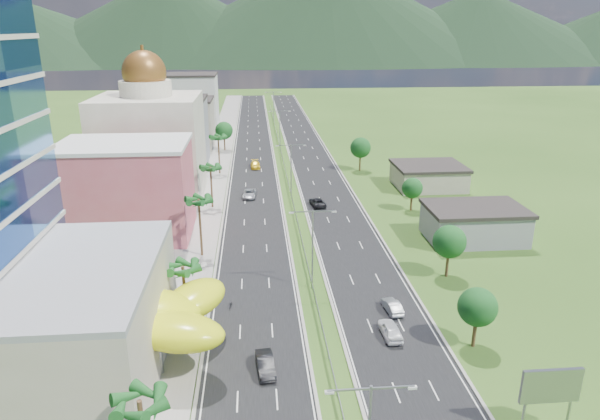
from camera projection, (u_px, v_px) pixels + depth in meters
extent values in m
plane|color=#2D5119|center=(321.00, 328.00, 61.55)|extent=(500.00, 500.00, 0.00)
cube|color=black|center=(254.00, 154.00, 145.72)|extent=(11.00, 260.00, 0.04)
cube|color=black|center=(308.00, 153.00, 146.93)|extent=(11.00, 260.00, 0.04)
cube|color=gray|center=(218.00, 154.00, 144.94)|extent=(7.00, 260.00, 0.12)
cube|color=gray|center=(285.00, 167.00, 129.18)|extent=(0.08, 216.00, 0.28)
cube|color=gray|center=(271.00, 108.00, 225.35)|extent=(0.10, 0.12, 0.70)
cube|color=gray|center=(349.00, 390.00, 34.37)|extent=(2.88, 0.12, 0.12)
cube|color=gray|center=(393.00, 387.00, 34.60)|extent=(2.88, 0.12, 0.12)
cube|color=silver|center=(329.00, 392.00, 34.30)|extent=(0.60, 0.25, 0.18)
cube|color=silver|center=(412.00, 388.00, 34.74)|extent=(0.60, 0.25, 0.18)
cylinder|color=gray|center=(312.00, 250.00, 69.18)|extent=(0.20, 0.20, 11.00)
cube|color=gray|center=(301.00, 212.00, 67.34)|extent=(2.88, 0.12, 0.12)
cube|color=gray|center=(324.00, 211.00, 67.57)|extent=(2.88, 0.12, 0.12)
cube|color=silver|center=(291.00, 213.00, 67.27)|extent=(0.60, 0.25, 0.18)
cube|color=silver|center=(334.00, 212.00, 67.71)|extent=(0.60, 0.25, 0.18)
cylinder|color=gray|center=(291.00, 171.00, 106.86)|extent=(0.20, 0.20, 11.00)
cube|color=gray|center=(284.00, 145.00, 105.02)|extent=(2.88, 0.12, 0.12)
cube|color=gray|center=(298.00, 145.00, 105.25)|extent=(2.88, 0.12, 0.12)
cube|color=silver|center=(277.00, 146.00, 104.95)|extent=(0.60, 0.25, 0.18)
cube|color=silver|center=(305.00, 145.00, 105.39)|extent=(0.60, 0.25, 0.18)
cylinder|color=gray|center=(280.00, 130.00, 149.25)|extent=(0.20, 0.20, 11.00)
cube|color=gray|center=(274.00, 111.00, 147.41)|extent=(2.88, 0.12, 0.12)
cube|color=gray|center=(285.00, 111.00, 147.64)|extent=(2.88, 0.12, 0.12)
cube|color=silver|center=(270.00, 111.00, 147.34)|extent=(0.60, 0.25, 0.18)
cube|color=silver|center=(289.00, 111.00, 147.78)|extent=(0.60, 0.25, 0.18)
cylinder|color=gray|center=(274.00, 107.00, 191.64)|extent=(0.20, 0.20, 11.00)
cube|color=gray|center=(269.00, 92.00, 189.80)|extent=(2.88, 0.12, 0.12)
cube|color=gray|center=(277.00, 92.00, 190.03)|extent=(2.88, 0.12, 0.12)
cube|color=silver|center=(266.00, 92.00, 189.73)|extent=(0.60, 0.25, 0.18)
cube|color=silver|center=(281.00, 92.00, 190.17)|extent=(0.60, 0.25, 0.18)
cube|color=#A29A85|center=(1.00, 327.00, 51.53)|extent=(30.00, 24.00, 11.00)
cylinder|color=gray|center=(101.00, 332.00, 57.08)|extent=(0.50, 0.50, 4.00)
cylinder|color=gray|center=(160.00, 356.00, 52.93)|extent=(0.50, 0.50, 4.00)
cylinder|color=gray|center=(111.00, 377.00, 49.79)|extent=(0.50, 0.50, 4.00)
cylinder|color=gray|center=(186.00, 328.00, 57.81)|extent=(0.50, 0.50, 4.00)
cube|color=#C24F5D|center=(127.00, 191.00, 86.99)|extent=(20.00, 15.00, 15.00)
cube|color=#BCB49C|center=(151.00, 146.00, 107.85)|extent=(20.00, 20.00, 20.00)
cylinder|color=#BCB49C|center=(146.00, 88.00, 104.10)|extent=(10.00, 10.00, 3.00)
sphere|color=brown|center=(144.00, 72.00, 103.12)|extent=(8.40, 8.40, 8.40)
cube|color=gray|center=(174.00, 133.00, 132.13)|extent=(16.00, 15.00, 16.00)
cube|color=#A29A85|center=(185.00, 124.00, 153.34)|extent=(16.00, 15.00, 13.00)
cube|color=silver|center=(193.00, 104.00, 174.19)|extent=(16.00, 15.00, 18.00)
cylinder|color=gray|center=(523.00, 417.00, 45.28)|extent=(0.24, 0.24, 3.20)
cylinder|color=gray|center=(568.00, 414.00, 45.61)|extent=(0.24, 0.24, 3.20)
cube|color=#D85919|center=(551.00, 386.00, 44.47)|extent=(5.20, 0.35, 3.20)
cube|color=gray|center=(474.00, 225.00, 86.55)|extent=(15.00, 10.00, 5.00)
cube|color=#A29A85|center=(428.00, 177.00, 115.07)|extent=(14.00, 12.00, 4.40)
cylinder|color=#47301C|center=(185.00, 296.00, 60.96)|extent=(0.36, 0.36, 7.50)
cylinder|color=#47301C|center=(200.00, 228.00, 79.56)|extent=(0.36, 0.36, 9.00)
cylinder|color=#47301C|center=(212.00, 187.00, 101.39)|extent=(0.36, 0.36, 8.00)
cylinder|color=#47301C|center=(219.00, 155.00, 124.81)|extent=(0.36, 0.36, 8.80)
cylinder|color=#47301C|center=(225.00, 142.00, 149.00)|extent=(0.40, 0.40, 4.90)
sphere|color=#1A531E|center=(224.00, 131.00, 147.97)|extent=(4.90, 4.90, 4.90)
cylinder|color=#47301C|center=(475.00, 329.00, 57.45)|extent=(0.40, 0.40, 4.20)
sphere|color=#1A531E|center=(478.00, 307.00, 56.57)|extent=(4.20, 4.20, 4.20)
cylinder|color=#47301C|center=(448.00, 261.00, 73.65)|extent=(0.40, 0.40, 4.55)
sphere|color=#1A531E|center=(449.00, 242.00, 72.69)|extent=(4.55, 4.55, 4.55)
cylinder|color=#47301C|center=(411.00, 201.00, 100.38)|extent=(0.40, 0.40, 3.85)
sphere|color=#1A531E|center=(412.00, 188.00, 99.57)|extent=(3.85, 3.85, 3.85)
cylinder|color=#47301C|center=(360.00, 161.00, 128.15)|extent=(0.40, 0.40, 4.90)
sphere|color=#1A531E|center=(361.00, 148.00, 127.12)|extent=(4.90, 4.90, 4.90)
imported|color=black|center=(265.00, 364.00, 53.64)|extent=(2.14, 4.90, 1.56)
imported|color=#9FA1A7|center=(250.00, 194.00, 108.24)|extent=(3.00, 5.67, 1.52)
imported|color=yellow|center=(255.00, 165.00, 130.93)|extent=(2.43, 5.53, 1.58)
imported|color=white|center=(390.00, 330.00, 59.68)|extent=(2.13, 4.91, 1.65)
imported|color=#9FA2A7|center=(392.00, 306.00, 64.92)|extent=(2.00, 4.49, 1.43)
imported|color=black|center=(317.00, 202.00, 103.19)|extent=(3.10, 5.53, 1.46)
imported|color=black|center=(231.00, 304.00, 65.83)|extent=(0.71, 1.72, 1.07)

